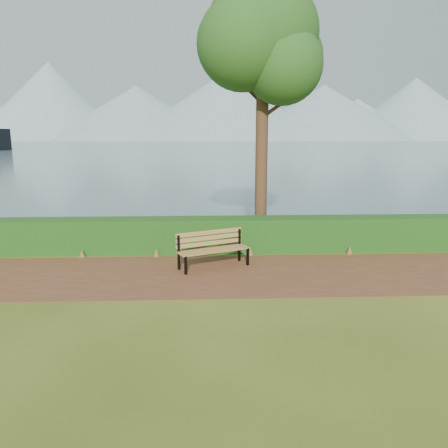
{
  "coord_description": "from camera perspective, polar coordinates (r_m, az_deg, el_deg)",
  "views": [
    {
      "loc": [
        0.3,
        -10.08,
        3.36
      ],
      "look_at": [
        0.8,
        1.2,
        1.1
      ],
      "focal_mm": 35.0,
      "sensor_mm": 36.0,
      "label": 1
    }
  ],
  "objects": [
    {
      "name": "path",
      "position": [
        10.92,
        -4.01,
        -6.61
      ],
      "size": [
        40.0,
        3.4,
        0.01
      ],
      "primitive_type": "cube",
      "color": "#592D1E",
      "rests_on": "ground"
    },
    {
      "name": "tree",
      "position": [
        14.2,
        5.16,
        22.74
      ],
      "size": [
        3.96,
        3.67,
        8.32
      ],
      "rotation": [
        0.0,
        0.0,
        0.38
      ],
      "color": "#392117",
      "rests_on": "ground"
    },
    {
      "name": "ground",
      "position": [
        10.63,
        -4.05,
        -7.13
      ],
      "size": [
        140.0,
        140.0,
        0.0
      ],
      "primitive_type": "plane",
      "color": "#434F16",
      "rests_on": "ground"
    },
    {
      "name": "bench",
      "position": [
        11.41,
        -1.56,
        -2.96
      ],
      "size": [
        1.95,
        1.28,
        0.95
      ],
      "rotation": [
        0.0,
        0.0,
        0.43
      ],
      "color": "black",
      "rests_on": "ground"
    },
    {
      "name": "hedge",
      "position": [
        13.01,
        -3.79,
        -1.41
      ],
      "size": [
        32.0,
        0.85,
        1.0
      ],
      "primitive_type": "cube",
      "color": "#153F12",
      "rests_on": "ground"
    },
    {
      "name": "mountains",
      "position": [
        416.95,
        -3.94,
        14.65
      ],
      "size": [
        585.0,
        190.0,
        70.0
      ],
      "color": "#7F98A9",
      "rests_on": "ground"
    },
    {
      "name": "water",
      "position": [
        270.11,
        -2.62,
        10.6
      ],
      "size": [
        700.0,
        510.0,
        0.0
      ],
      "primitive_type": "cube",
      "color": "#455F6F",
      "rests_on": "ground"
    }
  ]
}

